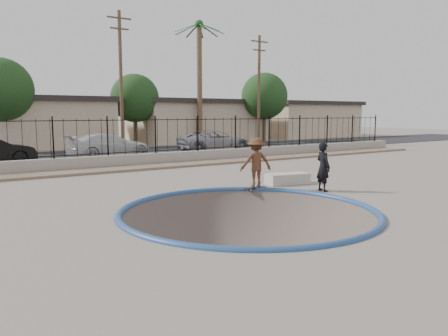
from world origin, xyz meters
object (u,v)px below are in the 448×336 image
Objects in this scene: concrete_ledge at (287,179)px; videographer at (323,167)px; car_d at (215,141)px; skater at (256,165)px; skateboard at (256,188)px; car_c at (109,145)px.

videographer is at bearing -90.00° from concrete_ledge.
car_d is at bearing 68.86° from concrete_ledge.
skater is 1.88m from concrete_ledge.
skateboard is 1.77m from concrete_ledge.
car_c is (-0.59, 13.40, -0.11)m from skater.
videographer is 0.34× the size of car_c.
skateboard is 0.54× the size of concrete_ledge.
car_c is at bearing 93.07° from car_d.
skater is 1.99× the size of skateboard.
concrete_ledge is at bearing 163.13° from car_d.
skater reaches higher than skateboard.
car_c is (-2.33, 13.10, 0.54)m from concrete_ledge.
skater is at bearing 179.08° from car_c.
skater is 0.80m from skateboard.
skater is 1.07× the size of concrete_ledge.
concrete_ledge is 0.31× the size of car_d.
videographer reaches higher than skateboard.
concrete_ledge is at bearing -150.85° from skater.
car_d reaches higher than car_c.
videographer is 1.89m from concrete_ledge.
car_c is at bearing -68.22° from skater.
skateboard is at bearing 57.47° from videographer.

